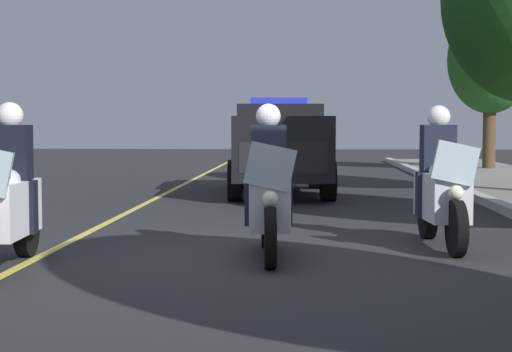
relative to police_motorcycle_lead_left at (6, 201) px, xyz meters
The scene contains 7 objects.
ground_plane 2.75m from the police_motorcycle_lead_left, 108.40° to the left, with size 80.00×80.00×0.00m, color #28282B.
lane_stripe_center 1.09m from the police_motorcycle_lead_left, behind, with size 48.00×0.12×0.01m, color #E0D14C.
police_motorcycle_lead_left is the anchor object (origin of this frame).
police_motorcycle_lead_right 2.81m from the police_motorcycle_lead_left, 107.99° to the left, with size 2.14×0.61×1.72m.
police_motorcycle_trailing 5.03m from the police_motorcycle_lead_left, 110.26° to the left, with size 2.14×0.61×1.72m.
police_suv 9.45m from the police_motorcycle_lead_left, 164.41° to the left, with size 5.01×2.33×2.05m.
tree_behind_suv 20.36m from the police_motorcycle_lead_left, 153.69° to the left, with size 2.67×2.67×5.13m.
Camera 1 is at (9.07, 0.53, 1.49)m, focal length 57.47 mm.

